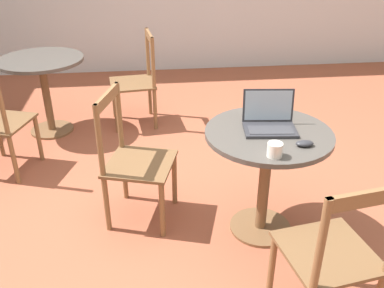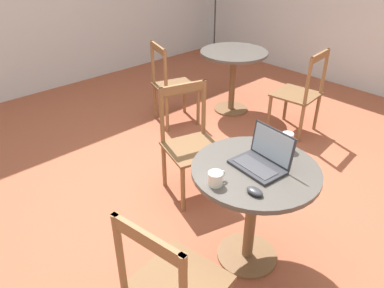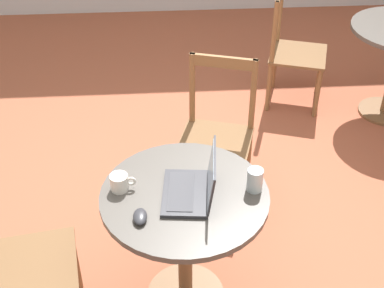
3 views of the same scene
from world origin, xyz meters
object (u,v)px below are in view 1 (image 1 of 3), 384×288
at_px(chair_near_back, 133,160).
at_px(mouse, 305,143).
at_px(chair_mid_front, 137,81).
at_px(laptop, 269,122).
at_px(cafe_table_mid, 43,75).
at_px(cafe_table_near, 267,155).
at_px(drinking_glass, 255,103).
at_px(mug, 275,150).
at_px(chair_near_left, 333,256).

bearing_deg(chair_near_back, mouse, -114.31).
height_order(chair_mid_front, laptop, laptop).
xyz_separation_m(cafe_table_mid, chair_near_back, (-1.43, -0.83, -0.13)).
xyz_separation_m(cafe_table_near, laptop, (0.04, -0.01, 0.21)).
relative_size(chair_mid_front, laptop, 2.75).
bearing_deg(drinking_glass, cafe_table_near, -178.29).
bearing_deg(laptop, chair_near_back, 76.41).
relative_size(laptop, mouse, 3.28).
xyz_separation_m(mouse, drinking_glass, (0.51, 0.16, 0.04)).
bearing_deg(mug, chair_near_left, -159.44).
bearing_deg(drinking_glass, chair_near_left, -172.84).
height_order(cafe_table_near, chair_mid_front, chair_mid_front).
height_order(chair_mid_front, mouse, chair_mid_front).
height_order(cafe_table_mid, drinking_glass, drinking_glass).
distance_m(cafe_table_mid, chair_near_back, 1.66).
bearing_deg(cafe_table_mid, chair_near_back, -149.93).
relative_size(cafe_table_mid, chair_mid_front, 0.85).
bearing_deg(cafe_table_mid, mug, -140.81).
distance_m(cafe_table_near, laptop, 0.21).
distance_m(chair_mid_front, mug, 2.21).
bearing_deg(chair_mid_front, drinking_glass, -151.45).
distance_m(chair_near_back, chair_mid_front, 1.53).
xyz_separation_m(cafe_table_mid, mug, (-1.96, -1.60, 0.20)).
height_order(cafe_table_near, mouse, mouse).
relative_size(chair_mid_front, mouse, 9.02).
height_order(laptop, mouse, laptop).
bearing_deg(chair_near_back, mug, -124.52).
xyz_separation_m(laptop, mouse, (-0.24, -0.14, -0.03)).
bearing_deg(cafe_table_near, cafe_table_mid, 44.61).
bearing_deg(chair_mid_front, mug, -160.01).
height_order(laptop, mug, laptop).
height_order(cafe_table_mid, laptop, laptop).
xyz_separation_m(chair_near_back, drinking_glass, (0.07, -0.81, 0.34)).
height_order(chair_near_left, laptop, laptop).
height_order(cafe_table_near, laptop, laptop).
xyz_separation_m(chair_near_back, mug, (-0.53, -0.77, 0.32)).
xyz_separation_m(chair_near_left, chair_mid_front, (2.53, 0.93, 0.00)).
relative_size(mug, drinking_glass, 1.06).
xyz_separation_m(cafe_table_mid, laptop, (-1.63, -1.66, 0.21)).
height_order(mouse, mug, mug).
bearing_deg(cafe_table_mid, chair_mid_front, -83.51).
xyz_separation_m(chair_mid_front, mouse, (-1.96, -0.95, 0.30)).
bearing_deg(cafe_table_mid, cafe_table_near, -135.39).
bearing_deg(chair_mid_front, chair_near_back, 179.20).
relative_size(cafe_table_near, mouse, 7.65).
distance_m(mug, drinking_glass, 0.60).
xyz_separation_m(chair_mid_front, drinking_glass, (-1.45, -0.79, 0.34)).
bearing_deg(chair_mid_front, mouse, -154.26).
distance_m(cafe_table_mid, laptop, 2.33).
bearing_deg(mouse, chair_near_left, 177.82).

